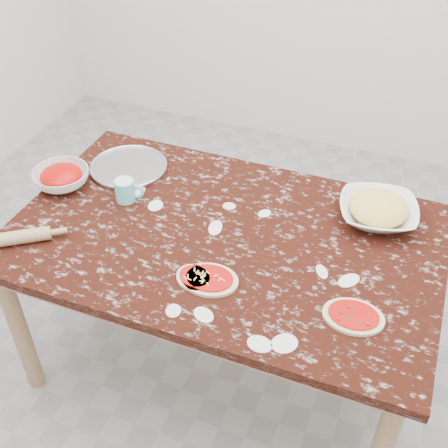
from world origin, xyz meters
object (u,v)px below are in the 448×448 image
Objects in this scene: worktable at (224,251)px; pizza_tray at (129,167)px; rolling_pin at (14,238)px; cheese_bowl at (378,212)px; flour_mug at (126,190)px; sauce_bowl at (62,178)px.

worktable is 4.92× the size of pizza_tray.
worktable is 6.20× the size of rolling_pin.
pizza_tray is (-0.54, 0.25, 0.09)m from worktable.
worktable is 0.77m from rolling_pin.
cheese_bowl is (0.52, 0.30, 0.12)m from worktable.
pizza_tray is 0.60m from rolling_pin.
worktable is 5.40× the size of cheese_bowl.
pizza_tray is 1.26× the size of rolling_pin.
rolling_pin is at bearing -104.38° from pizza_tray.
rolling_pin reaches higher than pizza_tray.
flour_mug is at bearing 172.83° from worktable.
sauce_bowl is at bearing 97.14° from rolling_pin.
rolling_pin is at bearing -123.10° from flour_mug.
sauce_bowl and cheese_bowl have the same top height.
flour_mug is at bearing 56.90° from rolling_pin.
rolling_pin is at bearing -154.66° from worktable.
pizza_tray is 1.10× the size of cheese_bowl.
cheese_bowl is at bearing 2.35° from pizza_tray.
pizza_tray is at bearing -177.65° from cheese_bowl.
cheese_bowl is at bearing 14.15° from flour_mug.
cheese_bowl reaches higher than pizza_tray.
flour_mug reaches higher than rolling_pin.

